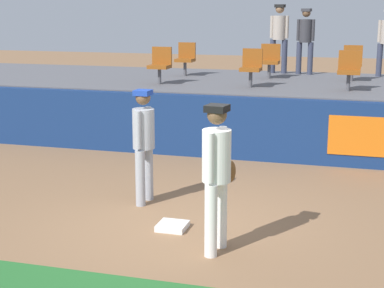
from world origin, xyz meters
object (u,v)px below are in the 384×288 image
(seat_back_right, at_px, (353,61))
(seat_back_center, at_px, (270,59))
(player_fielder_home, at_px, (217,168))
(player_runner_visitor, at_px, (144,138))
(seat_back_left, at_px, (186,57))
(seat_front_center, at_px, (251,66))
(seat_front_right, at_px, (349,68))
(seat_front_left, at_px, (160,63))
(spectator_hooded, at_px, (305,36))
(spectator_casual, at_px, (279,34))
(first_base, at_px, (172,226))

(seat_back_right, bearing_deg, seat_back_center, 179.99)
(player_fielder_home, xyz_separation_m, seat_back_center, (-0.59, 8.00, 0.67))
(player_runner_visitor, height_order, seat_back_left, seat_back_left)
(player_runner_visitor, height_order, seat_back_right, seat_back_right)
(player_fielder_home, relative_size, seat_front_center, 2.24)
(player_fielder_home, relative_size, seat_front_right, 2.24)
(player_fielder_home, distance_m, seat_back_left, 8.49)
(seat_front_left, distance_m, seat_back_right, 4.60)
(spectator_hooded, relative_size, spectator_casual, 0.94)
(first_base, bearing_deg, spectator_casual, 88.50)
(seat_back_center, relative_size, spectator_casual, 0.47)
(first_base, relative_size, player_fielder_home, 0.21)
(seat_back_right, distance_m, seat_back_left, 4.16)
(seat_front_right, bearing_deg, seat_front_center, -179.99)
(player_fielder_home, distance_m, seat_back_right, 8.15)
(seat_front_left, xyz_separation_m, spectator_hooded, (2.99, 2.92, 0.51))
(seat_front_left, xyz_separation_m, spectator_casual, (2.29, 3.02, 0.57))
(seat_front_right, relative_size, seat_front_center, 1.00)
(player_fielder_home, bearing_deg, spectator_hooded, -172.69)
(first_base, distance_m, seat_back_right, 7.91)
(seat_back_center, height_order, spectator_hooded, spectator_hooded)
(spectator_hooded, bearing_deg, seat_back_right, 147.31)
(seat_back_right, relative_size, seat_back_left, 1.00)
(first_base, bearing_deg, seat_front_center, 89.48)
(seat_front_left, relative_size, spectator_casual, 0.47)
(player_fielder_home, relative_size, spectator_hooded, 1.11)
(player_runner_visitor, relative_size, spectator_hooded, 1.06)
(player_runner_visitor, xyz_separation_m, seat_front_right, (2.92, 4.61, 0.72))
(seat_front_center, bearing_deg, seat_back_left, 138.61)
(seat_front_right, xyz_separation_m, seat_back_left, (-4.13, 1.80, -0.00))
(seat_front_right, xyz_separation_m, seat_back_right, (0.02, 1.80, -0.00))
(seat_front_right, height_order, seat_back_center, same)
(player_fielder_home, distance_m, spectator_hooded, 9.21)
(first_base, distance_m, seat_front_right, 6.25)
(seat_front_center, distance_m, seat_back_left, 2.72)
(seat_front_left, distance_m, spectator_casual, 3.84)
(player_fielder_home, bearing_deg, spectator_casual, -168.35)
(player_runner_visitor, distance_m, seat_back_center, 6.52)
(player_fielder_home, relative_size, seat_back_right, 2.24)
(spectator_hooded, bearing_deg, seat_front_left, 53.80)
(seat_back_center, bearing_deg, first_base, -91.41)
(first_base, distance_m, player_fielder_home, 1.43)
(seat_back_right, height_order, seat_back_left, same)
(seat_back_center, bearing_deg, seat_front_center, -94.18)
(seat_back_right, distance_m, spectator_hooded, 1.75)
(seat_front_right, bearing_deg, seat_front_left, -180.00)
(seat_back_left, bearing_deg, seat_back_center, 0.01)
(first_base, bearing_deg, seat_back_left, 105.05)
(seat_front_left, distance_m, spectator_hooded, 4.22)
(seat_back_left, relative_size, seat_back_center, 1.00)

